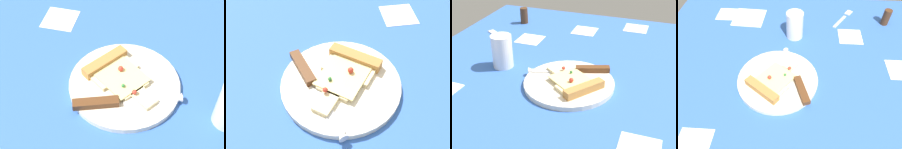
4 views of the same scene
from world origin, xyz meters
The scene contains 4 objects.
ground_plane centered at (0.02, -0.02, -1.50)cm, with size 110.11×110.11×3.00cm.
plate centered at (1.94, 6.00, 0.69)cm, with size 25.48×25.48×1.38cm, color silver.
pizza_slice centered at (-0.17, 7.55, 2.17)cm, with size 18.64×16.59×2.57cm.
knife centered at (1.52, -0.21, 1.99)cm, with size 23.37×9.83×2.45cm.
Camera 1 is at (10.59, -43.34, 61.36)cm, focal length 54.71 mm.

